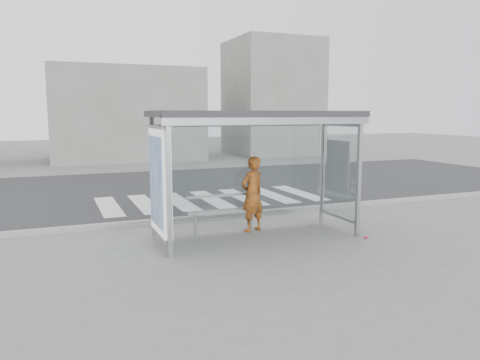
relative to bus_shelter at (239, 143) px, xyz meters
name	(u,v)px	position (x,y,z in m)	size (l,w,h in m)	color
ground	(257,237)	(0.37, -0.06, -1.98)	(80.00, 80.00, 0.00)	slate
road	(175,188)	(0.37, 6.94, -1.98)	(30.00, 10.00, 0.01)	#2A2A2C
curb	(225,216)	(0.37, 1.89, -1.92)	(30.00, 0.18, 0.12)	gray
crosswalk	(211,199)	(0.87, 4.44, -1.98)	(6.55, 3.00, 0.00)	silver
bus_shelter	(239,143)	(0.00, 0.00, 0.00)	(4.25, 1.65, 2.62)	gray
building_center	(125,114)	(0.37, 17.94, 0.52)	(8.00, 5.00, 5.00)	slate
building_right	(272,98)	(9.37, 17.94, 1.52)	(5.00, 5.00, 7.00)	slate
person	(252,194)	(0.50, 0.46, -1.16)	(0.60, 0.39, 1.65)	orange
bench	(224,210)	(-0.14, 0.52, -1.48)	(1.63, 0.21, 0.84)	gray
soda_can	(366,237)	(2.44, -1.00, -1.95)	(0.06, 0.06, 0.11)	#EF4661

